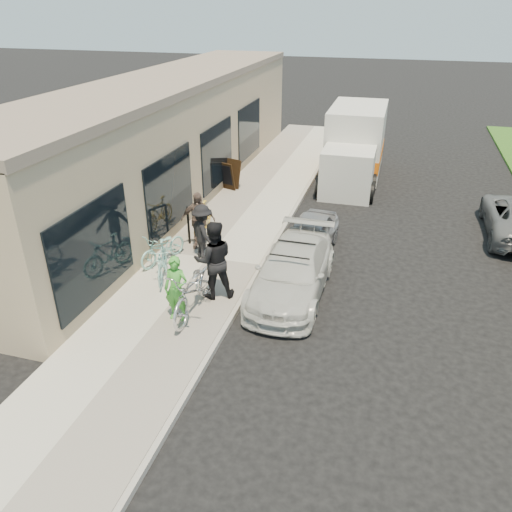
# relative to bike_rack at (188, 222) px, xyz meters

# --- Properties ---
(ground) EXTENTS (120.00, 120.00, 0.00)m
(ground) POSITION_rel_bike_rack_xyz_m (2.97, -4.00, -0.72)
(ground) COLOR black
(ground) RESTS_ON ground
(sidewalk) EXTENTS (3.00, 34.00, 0.15)m
(sidewalk) POSITION_rel_bike_rack_xyz_m (0.97, -1.00, -0.65)
(sidewalk) COLOR #B3B0A1
(sidewalk) RESTS_ON ground
(curb) EXTENTS (0.12, 34.00, 0.13)m
(curb) POSITION_rel_bike_rack_xyz_m (2.52, -1.00, -0.66)
(curb) COLOR #9D988F
(curb) RESTS_ON ground
(storefront) EXTENTS (3.60, 20.00, 4.22)m
(storefront) POSITION_rel_bike_rack_xyz_m (-2.27, 3.99, 1.40)
(storefront) COLOR tan
(storefront) RESTS_ON ground
(bike_rack) EXTENTS (0.32, 0.62, 0.94)m
(bike_rack) POSITION_rel_bike_rack_xyz_m (0.00, 0.00, 0.00)
(bike_rack) COLOR black
(bike_rack) RESTS_ON sidewalk
(sandwich_board) EXTENTS (0.83, 0.84, 1.07)m
(sandwich_board) POSITION_rel_bike_rack_xyz_m (-0.28, 4.60, -0.02)
(sandwich_board) COLOR black
(sandwich_board) RESTS_ON sidewalk
(sedan_white) EXTENTS (1.71, 4.17, 1.25)m
(sedan_white) POSITION_rel_bike_rack_xyz_m (3.59, -1.91, -0.12)
(sedan_white) COLOR silver
(sedan_white) RESTS_ON ground
(sedan_silver) EXTENTS (1.57, 3.26, 1.07)m
(sedan_silver) POSITION_rel_bike_rack_xyz_m (3.56, 0.39, -0.18)
(sedan_silver) COLOR #A1A1A6
(sedan_silver) RESTS_ON ground
(moving_truck) EXTENTS (2.19, 5.71, 2.80)m
(moving_truck) POSITION_rel_bike_rack_xyz_m (4.01, 7.73, 0.52)
(moving_truck) COLOR silver
(moving_truck) RESTS_ON ground
(tandem_bike) EXTENTS (0.80, 2.23, 1.17)m
(tandem_bike) POSITION_rel_bike_rack_xyz_m (1.67, -3.60, 0.01)
(tandem_bike) COLOR silver
(tandem_bike) RESTS_ON sidewalk
(woman_rider) EXTENTS (0.57, 0.38, 1.54)m
(woman_rider) POSITION_rel_bike_rack_xyz_m (1.41, -3.96, 0.20)
(woman_rider) COLOR green
(woman_rider) RESTS_ON sidewalk
(man_standing) EXTENTS (1.17, 1.08, 1.94)m
(man_standing) POSITION_rel_bike_rack_xyz_m (1.87, -2.81, 0.40)
(man_standing) COLOR black
(man_standing) RESTS_ON sidewalk
(cruiser_bike_a) EXTENTS (0.97, 1.69, 0.98)m
(cruiser_bike_a) POSITION_rel_bike_rack_xyz_m (0.29, -2.40, -0.08)
(cruiser_bike_a) COLOR #85C6BC
(cruiser_bike_a) RESTS_ON sidewalk
(cruiser_bike_b) EXTENTS (1.06, 1.73, 0.86)m
(cruiser_bike_b) POSITION_rel_bike_rack_xyz_m (-0.10, -1.54, -0.14)
(cruiser_bike_b) COLOR #85C6BC
(cruiser_bike_b) RESTS_ON sidewalk
(cruiser_bike_c) EXTENTS (0.54, 1.62, 0.96)m
(cruiser_bike_c) POSITION_rel_bike_rack_xyz_m (0.23, 0.53, -0.09)
(cruiser_bike_c) COLOR gold
(cruiser_bike_c) RESTS_ON sidewalk
(bystander_a) EXTENTS (1.15, 1.12, 1.57)m
(bystander_a) POSITION_rel_bike_rack_xyz_m (0.88, -1.04, 0.22)
(bystander_a) COLOR black
(bystander_a) RESTS_ON sidewalk
(bystander_b) EXTENTS (1.05, 0.62, 1.67)m
(bystander_b) POSITION_rel_bike_rack_xyz_m (0.49, -0.39, 0.27)
(bystander_b) COLOR brown
(bystander_b) RESTS_ON sidewalk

